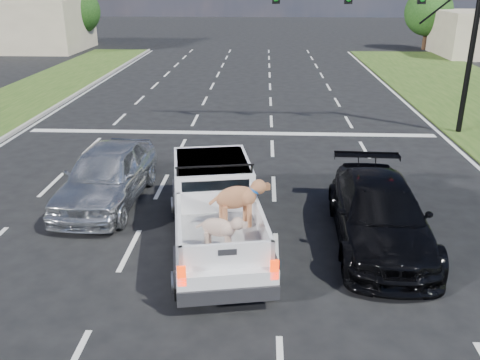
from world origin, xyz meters
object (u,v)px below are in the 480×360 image
object	(u,v)px
traffic_signal	(414,15)
black_coupe	(380,214)
pickup_truck	(216,208)
silver_sedan	(107,175)

from	to	relation	value
traffic_signal	black_coupe	bearing A→B (deg)	-106.80
pickup_truck	silver_sedan	size ratio (longest dim) A/B	1.15
pickup_truck	black_coupe	distance (m)	3.93
pickup_truck	traffic_signal	bearing A→B (deg)	45.73
pickup_truck	silver_sedan	distance (m)	4.11
traffic_signal	pickup_truck	distance (m)	12.79
silver_sedan	black_coupe	xyz separation A→B (m)	(7.27, -2.10, -0.07)
traffic_signal	silver_sedan	xyz separation A→B (m)	(-10.24, -7.73, -3.89)
traffic_signal	black_coupe	world-z (taller)	traffic_signal
traffic_signal	silver_sedan	bearing A→B (deg)	-142.97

